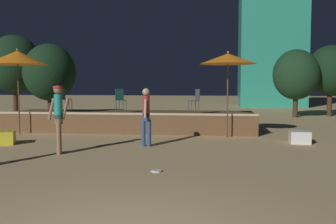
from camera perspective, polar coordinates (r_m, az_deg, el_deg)
The scene contains 16 objects.
wooden_deck at distance 15.79m, azimuth -5.75°, elevation -1.39°, with size 10.22×2.81×0.84m.
patio_umbrella_0 at distance 13.64m, azimuth 9.13°, elevation 8.00°, with size 2.04×2.04×3.10m.
patio_umbrella_1 at distance 15.43m, azimuth -21.96°, elevation 7.68°, with size 2.23×2.23×3.28m.
cube_seat_0 at distance 12.98m, azimuth 19.43°, elevation -3.63°, with size 0.66×0.66×0.40m.
cube_seat_2 at distance 13.11m, azimuth -23.57°, elevation -3.62°, with size 0.74×0.74×0.42m.
person_2 at distance 10.71m, azimuth -16.35°, elevation -0.34°, with size 0.58×0.30×1.89m.
person_3 at distance 11.54m, azimuth -3.35°, elevation -0.37°, with size 0.31×0.57×1.80m.
bistro_chair_0 at distance 16.58m, azimuth -15.43°, elevation 2.22°, with size 0.40×0.40×0.90m.
bistro_chair_1 at distance 15.25m, azimuth -7.29°, elevation 2.17°, with size 0.48×0.48×0.90m.
bistro_chair_2 at distance 14.58m, azimuth 4.24°, elevation 2.10°, with size 0.46×0.46×0.90m.
frisbee_disc at distance 8.35m, azimuth -1.77°, elevation -8.95°, with size 0.24×0.24×0.03m.
background_tree_0 at distance 23.03m, azimuth 18.93°, elevation 5.39°, with size 2.65×2.65×3.95m.
background_tree_1 at distance 21.32m, azimuth -17.61°, elevation 5.77°, with size 2.80×2.80×4.11m.
background_tree_2 at distance 24.44m, azimuth 23.52°, elevation 5.82°, with size 2.71×2.71×4.25m.
background_tree_4 at distance 23.55m, azimuth -22.35°, elevation 6.75°, with size 3.04×3.04×4.77m.
distant_building at distance 34.24m, azimuth 15.61°, elevation 13.02°, with size 5.49×3.72×14.49m.
Camera 1 is at (1.14, -4.27, 1.92)m, focal length 40.00 mm.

